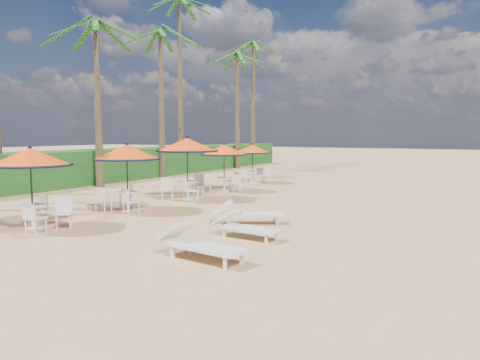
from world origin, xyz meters
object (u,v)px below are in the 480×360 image
object	(u,v)px
station_0	(33,167)
lounger_mid	(244,226)
station_3	(224,156)
station_2	(187,153)
station_4	(253,154)
station_1	(126,161)
lounger_far	(245,213)
lounger_near	(198,243)

from	to	relation	value
station_0	lounger_mid	world-z (taller)	station_0
lounger_mid	station_3	bearing A→B (deg)	130.98
station_2	station_0	bearing A→B (deg)	-93.18
station_0	station_4	world-z (taller)	station_0
station_2	station_4	xyz separation A→B (m)	(-0.64, 7.15, -0.33)
station_1	lounger_far	bearing A→B (deg)	0.48
station_2	station_1	bearing A→B (deg)	-92.41
station_0	lounger_far	distance (m)	6.21
lounger_far	lounger_near	bearing A→B (deg)	-107.85
station_3	lounger_far	size ratio (longest dim) A/B	1.11
station_4	lounger_far	size ratio (longest dim) A/B	1.07
station_0	station_4	bearing A→B (deg)	91.05
lounger_far	station_1	bearing A→B (deg)	148.45
station_4	lounger_near	bearing A→B (deg)	-66.99
station_3	lounger_far	distance (m)	8.10
station_1	lounger_near	xyz separation A→B (m)	(5.67, -3.96, -1.42)
station_0	lounger_mid	distance (m)	6.23
lounger_mid	lounger_far	xyz separation A→B (m)	(-0.86, 1.67, 0.03)
station_0	station_1	distance (m)	3.51
station_1	station_2	distance (m)	3.41
lounger_near	lounger_mid	size ratio (longest dim) A/B	1.14
station_1	station_3	xyz separation A→B (m)	(0.04, 6.56, -0.10)
station_4	lounger_mid	size ratio (longest dim) A/B	1.15
lounger_mid	station_2	bearing A→B (deg)	144.08
station_4	lounger_far	world-z (taller)	station_4
station_4	lounger_mid	xyz separation A→B (m)	(6.02, -12.19, -1.30)
station_0	lounger_mid	size ratio (longest dim) A/B	1.25
station_3	lounger_near	xyz separation A→B (m)	(5.62, -10.52, -1.33)
station_4	station_1	bearing A→B (deg)	-87.31
station_2	station_4	distance (m)	7.18
station_1	station_4	xyz separation A→B (m)	(-0.50, 10.55, -0.16)
station_0	lounger_far	xyz separation A→B (m)	(4.90, 3.54, -1.42)
station_0	station_3	distance (m)	10.07
station_2	lounger_far	size ratio (longest dim) A/B	1.28
station_2	station_4	size ratio (longest dim) A/B	1.20
station_1	lounger_mid	xyz separation A→B (m)	(5.52, -1.63, -1.47)
station_0	station_1	xyz separation A→B (m)	(0.24, 3.50, 0.02)
station_3	station_4	size ratio (longest dim) A/B	1.04
station_1	lounger_near	distance (m)	7.06
lounger_far	station_4	bearing A→B (deg)	84.08
station_2	lounger_far	bearing A→B (deg)	-36.73
station_4	lounger_mid	world-z (taller)	station_4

